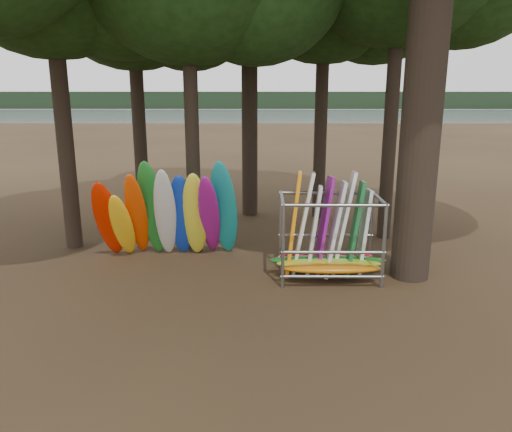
{
  "coord_description": "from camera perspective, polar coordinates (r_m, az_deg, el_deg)",
  "views": [
    {
      "loc": [
        0.81,
        -12.28,
        4.96
      ],
      "look_at": [
        0.71,
        1.5,
        1.4
      ],
      "focal_mm": 35.0,
      "sensor_mm": 36.0,
      "label": 1
    }
  ],
  "objects": [
    {
      "name": "storage_rack",
      "position": [
        13.38,
        8.35,
        -2.72
      ],
      "size": [
        3.22,
        1.55,
        2.86
      ],
      "color": "gray",
      "rests_on": "ground"
    },
    {
      "name": "far_shore",
      "position": [
        122.32,
        0.07,
        13.09
      ],
      "size": [
        160.0,
        4.0,
        4.0
      ],
      "primitive_type": "cube",
      "color": "black",
      "rests_on": "ground"
    },
    {
      "name": "kayak_row",
      "position": [
        14.78,
        -9.91,
        0.12
      ],
      "size": [
        4.22,
        2.0,
        3.15
      ],
      "color": "red",
      "rests_on": "ground"
    },
    {
      "name": "lake",
      "position": [
        72.46,
        -0.2,
        10.55
      ],
      "size": [
        160.0,
        160.0,
        0.0
      ],
      "primitive_type": "plane",
      "color": "gray",
      "rests_on": "ground"
    },
    {
      "name": "ground",
      "position": [
        13.27,
        -3.13,
        -7.49
      ],
      "size": [
        120.0,
        120.0,
        0.0
      ],
      "primitive_type": "plane",
      "color": "#47331E",
      "rests_on": "ground"
    }
  ]
}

